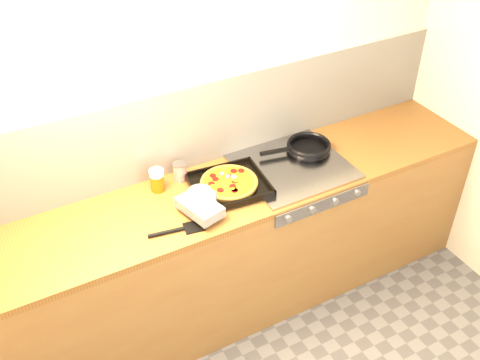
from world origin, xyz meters
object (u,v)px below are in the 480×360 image
frying_pan (308,147)px  juice_glass (157,180)px  tomato_can (180,172)px  pizza_on_tray (221,189)px

frying_pan → juice_glass: juice_glass is taller
frying_pan → juice_glass: size_ratio=3.48×
tomato_can → juice_glass: juice_glass is taller
tomato_can → juice_glass: (-0.14, -0.03, 0.01)m
frying_pan → juice_glass: (-0.91, 0.09, 0.03)m
pizza_on_tray → frying_pan: (0.63, 0.12, -0.00)m
pizza_on_tray → juice_glass: (-0.28, 0.20, 0.02)m
pizza_on_tray → tomato_can: bearing=119.6°
pizza_on_tray → tomato_can: tomato_can is taller
frying_pan → tomato_can: tomato_can is taller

